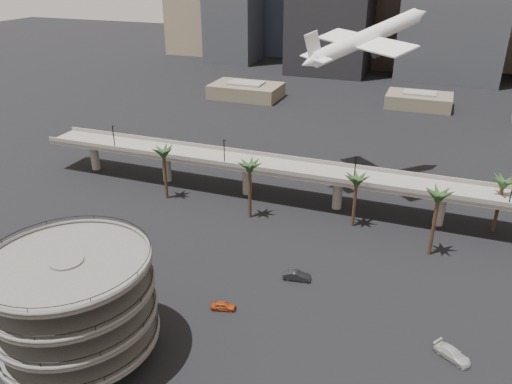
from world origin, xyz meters
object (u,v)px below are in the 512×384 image
at_px(car_a, 223,306).
at_px(car_b, 297,276).
at_px(overpass, 291,172).
at_px(parking_ramp, 74,300).
at_px(car_c, 452,354).
at_px(airborne_jet, 366,38).

distance_m(car_a, car_b, 15.06).
bearing_deg(overpass, car_b, -71.01).
bearing_deg(parking_ramp, car_a, 48.86).
relative_size(overpass, car_a, 31.90).
distance_m(car_b, car_c, 28.34).
xyz_separation_m(parking_ramp, car_a, (14.52, 16.62, -9.14)).
relative_size(overpass, car_c, 24.16).
height_order(overpass, car_a, overpass).
bearing_deg(car_c, overpass, 74.32).
height_order(parking_ramp, airborne_jet, airborne_jet).
bearing_deg(overpass, car_c, -48.13).
bearing_deg(car_a, car_b, -50.38).
distance_m(parking_ramp, car_c, 53.62).
bearing_deg(airborne_jet, parking_ramp, -153.89).
bearing_deg(car_c, car_b, 100.33).
height_order(overpass, car_c, overpass).
xyz_separation_m(overpass, car_b, (10.40, -30.22, -6.53)).
bearing_deg(overpass, airborne_jet, 52.88).
bearing_deg(airborne_jet, overpass, -172.61).
bearing_deg(car_a, car_c, -101.83).
bearing_deg(parking_ramp, overpass, 77.57).
xyz_separation_m(parking_ramp, car_c, (49.65, 18.11, -9.05)).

